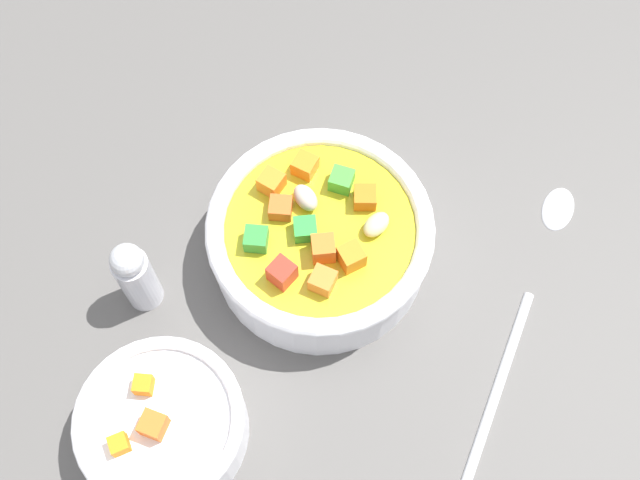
{
  "coord_description": "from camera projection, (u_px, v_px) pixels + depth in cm",
  "views": [
    {
      "loc": [
        21.9,
        9.84,
        54.41
      ],
      "look_at": [
        0.0,
        0.0,
        2.6
      ],
      "focal_mm": 43.77,
      "sensor_mm": 36.0,
      "label": 1
    }
  ],
  "objects": [
    {
      "name": "pepper_shaker",
      "position": [
        135.0,
        275.0,
        0.55
      ],
      "size": [
        2.61,
        2.61,
        7.7
      ],
      "color": "silver",
      "rests_on": "ground_plane"
    },
    {
      "name": "ground_plane",
      "position": [
        320.0,
        260.0,
        0.6
      ],
      "size": [
        140.0,
        140.0,
        2.0
      ],
      "primitive_type": "cube",
      "color": "#565451"
    },
    {
      "name": "side_bowl_small",
      "position": [
        163.0,
        425.0,
        0.52
      ],
      "size": [
        11.17,
        11.17,
        5.41
      ],
      "color": "white",
      "rests_on": "ground_plane"
    },
    {
      "name": "soup_bowl_main",
      "position": [
        320.0,
        238.0,
        0.57
      ],
      "size": [
        16.37,
        16.37,
        6.51
      ],
      "color": "white",
      "rests_on": "ground_plane"
    },
    {
      "name": "spoon",
      "position": [
        530.0,
        295.0,
        0.58
      ],
      "size": [
        24.62,
        2.49,
        0.82
      ],
      "rotation": [
        0.0,
        0.0,
        3.16
      ],
      "color": "silver",
      "rests_on": "ground_plane"
    }
  ]
}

